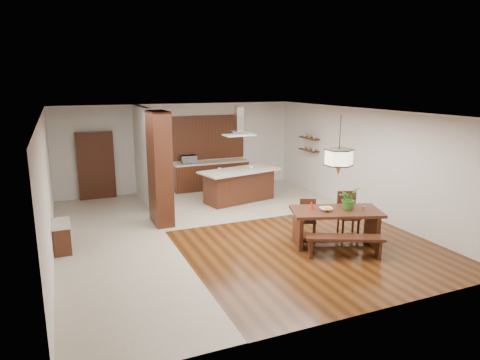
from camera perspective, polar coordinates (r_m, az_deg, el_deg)
name	(u,v)px	position (r m, az deg, el deg)	size (l,w,h in m)	color
room_shell	(228,148)	(10.18, -1.56, 4.31)	(9.00, 9.04, 2.92)	#3A1D0A
tile_hallway	(115,246)	(10.06, -16.38, -8.45)	(2.50, 9.00, 0.01)	beige
tile_kitchen	(237,200)	(13.33, -0.45, -2.66)	(5.50, 4.00, 0.01)	beige
soffit_band	(228,113)	(10.09, -1.59, 8.94)	(8.00, 9.00, 0.02)	#3C1F0F
partition_pier	(160,168)	(11.01, -10.64, 1.52)	(0.45, 1.00, 2.90)	black
partition_stub	(144,156)	(13.04, -12.67, 3.18)	(0.18, 2.40, 2.90)	silver
hallway_console	(62,237)	(10.11, -22.64, -6.98)	(0.37, 0.88, 0.63)	black
hallway_doorway	(96,166)	(14.03, -18.64, 1.82)	(1.10, 0.20, 2.10)	black
rear_counter	(211,175)	(14.68, -3.90, 0.65)	(2.60, 0.62, 0.95)	black
kitchen_window	(208,137)	(14.71, -4.31, 5.70)	(2.60, 0.08, 1.50)	olive
shelf_lower	(309,150)	(14.31, 9.14, 3.96)	(0.26, 0.90, 0.04)	black
shelf_upper	(309,138)	(14.26, 9.20, 5.55)	(0.26, 0.90, 0.04)	black
dining_table	(336,219)	(9.81, 12.64, -5.12)	(2.17, 1.57, 0.81)	black
dining_bench	(344,247)	(9.30, 13.73, -8.62)	(1.61, 0.35, 0.45)	black
dining_chair_left	(308,218)	(10.29, 9.05, -5.07)	(0.38, 0.38, 0.87)	black
dining_chair_right	(349,214)	(10.52, 14.28, -4.43)	(0.46, 0.46, 1.04)	black
pendant_lantern	(339,146)	(9.44, 13.12, 4.44)	(0.64, 0.64, 1.31)	beige
foliage_plant	(348,198)	(9.81, 14.24, -2.37)	(0.45, 0.39, 0.50)	#317B29
fruit_bowl	(326,209)	(9.63, 11.40, -3.84)	(0.28, 0.28, 0.07)	#BCB5A4
napkin_cone	(311,205)	(9.65, 9.50, -3.31)	(0.13, 0.13, 0.20)	red
gold_ornament	(364,208)	(9.83, 16.15, -3.66)	(0.07, 0.07, 0.10)	gold
kitchen_island	(239,185)	(13.07, -0.11, -0.69)	(2.59, 1.53, 1.00)	black
range_hood	(239,121)	(12.75, -0.12, 7.87)	(0.90, 0.55, 0.87)	silver
island_cup	(251,167)	(13.05, 1.53, 1.69)	(0.12, 0.12, 0.09)	silver
microwave	(189,159)	(14.32, -6.83, 2.76)	(0.49, 0.33, 0.27)	#B7B8BE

